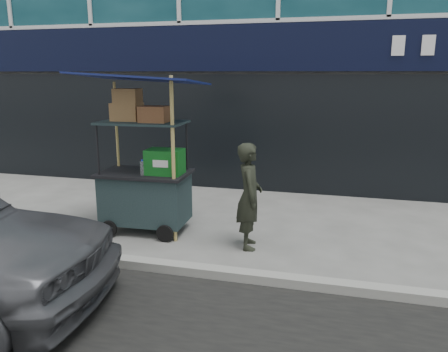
# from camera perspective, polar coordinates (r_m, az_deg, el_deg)

# --- Properties ---
(ground) EXTENTS (80.00, 80.00, 0.00)m
(ground) POSITION_cam_1_polar(r_m,az_deg,el_deg) (5.60, 0.61, -12.30)
(ground) COLOR #5F5F5B
(ground) RESTS_ON ground
(curb) EXTENTS (80.00, 0.18, 0.12)m
(curb) POSITION_cam_1_polar(r_m,az_deg,el_deg) (5.40, 0.09, -12.61)
(curb) COLOR gray
(curb) RESTS_ON ground
(vendor_cart) EXTENTS (1.85, 1.32, 2.44)m
(vendor_cart) POSITION_cam_1_polar(r_m,az_deg,el_deg) (6.79, -10.19, -0.22)
(vendor_cart) COLOR black
(vendor_cart) RESTS_ON ground
(vendor_man) EXTENTS (0.47, 0.61, 1.50)m
(vendor_man) POSITION_cam_1_polar(r_m,az_deg,el_deg) (6.09, 3.32, -2.64)
(vendor_man) COLOR black
(vendor_man) RESTS_ON ground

